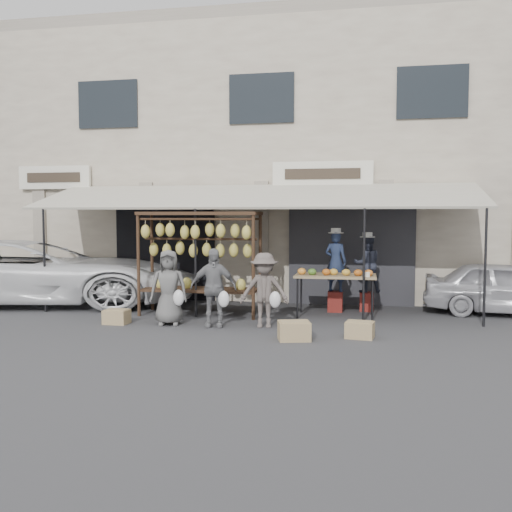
{
  "coord_description": "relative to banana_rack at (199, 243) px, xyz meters",
  "views": [
    {
      "loc": [
        2.47,
        -10.41,
        2.16
      ],
      "look_at": [
        0.25,
        1.4,
        1.3
      ],
      "focal_mm": 40.0,
      "sensor_mm": 36.0,
      "label": 1
    }
  ],
  "objects": [
    {
      "name": "stool_left",
      "position": [
        2.87,
        1.0,
        -1.34
      ],
      "size": [
        0.38,
        0.38,
        0.46
      ],
      "primitive_type": "cube",
      "rotation": [
        0.0,
        0.0,
        0.19
      ],
      "color": "maroon",
      "rests_on": "ground_plane"
    },
    {
      "name": "vendor_left",
      "position": [
        2.87,
        1.0,
        -0.44
      ],
      "size": [
        0.55,
        0.43,
        1.34
      ],
      "primitive_type": "imported",
      "rotation": [
        0.0,
        0.0,
        2.89
      ],
      "color": "#212D4C",
      "rests_on": "stool_left"
    },
    {
      "name": "vendor_right",
      "position": [
        3.56,
        1.2,
        -0.5
      ],
      "size": [
        0.71,
        0.61,
        1.28
      ],
      "primitive_type": "imported",
      "rotation": [
        0.0,
        0.0,
        3.36
      ],
      "color": "#252836",
      "rests_on": "stool_right"
    },
    {
      "name": "crate_near_b",
      "position": [
        3.42,
        -1.72,
        -1.42
      ],
      "size": [
        0.53,
        0.43,
        0.29
      ],
      "primitive_type": "cube",
      "rotation": [
        0.0,
        0.0,
        -0.16
      ],
      "color": "tan",
      "rests_on": "ground_plane"
    },
    {
      "name": "awning",
      "position": [
        0.99,
        0.9,
        1.0
      ],
      "size": [
        10.0,
        2.35,
        2.92
      ],
      "color": "#B7B09E",
      "rests_on": "ground_plane"
    },
    {
      "name": "banana_rack",
      "position": [
        0.0,
        0.0,
        0.0
      ],
      "size": [
        2.6,
        0.9,
        2.24
      ],
      "color": "black",
      "rests_on": "ground_plane"
    },
    {
      "name": "customer_mid",
      "position": [
        0.62,
        -1.17,
        -0.81
      ],
      "size": [
        0.94,
        0.52,
        1.53
      ],
      "primitive_type": "imported",
      "rotation": [
        0.0,
        0.0,
        0.17
      ],
      "color": "gray",
      "rests_on": "ground_plane"
    },
    {
      "name": "van",
      "position": [
        -4.58,
        0.69,
        -0.4
      ],
      "size": [
        6.02,
        3.62,
        2.35
      ],
      "primitive_type": "imported",
      "rotation": [
        0.0,
        0.0,
        1.76
      ],
      "color": "white",
      "rests_on": "ground_plane"
    },
    {
      "name": "crate_near_a",
      "position": [
        2.31,
        -2.1,
        -1.41
      ],
      "size": [
        0.63,
        0.53,
        0.32
      ],
      "primitive_type": "cube",
      "rotation": [
        0.0,
        0.0,
        0.26
      ],
      "color": "tan",
      "rests_on": "ground_plane"
    },
    {
      "name": "ground_plane",
      "position": [
        0.98,
        -1.38,
        -1.57
      ],
      "size": [
        90.0,
        90.0,
        0.0
      ],
      "primitive_type": "plane",
      "color": "#2D2D30"
    },
    {
      "name": "stool_right",
      "position": [
        3.56,
        1.2,
        -1.35
      ],
      "size": [
        0.31,
        0.31,
        0.43
      ],
      "primitive_type": "cube",
      "rotation": [
        0.0,
        0.0,
        0.01
      ],
      "color": "maroon",
      "rests_on": "ground_plane"
    },
    {
      "name": "crate_far",
      "position": [
        -1.35,
        -1.26,
        -1.43
      ],
      "size": [
        0.48,
        0.38,
        0.28
      ],
      "primitive_type": "cube",
      "rotation": [
        0.0,
        0.0,
        -0.04
      ],
      "color": "tan",
      "rests_on": "ground_plane"
    },
    {
      "name": "shophouse",
      "position": [
        0.98,
        5.12,
        2.08
      ],
      "size": [
        24.0,
        6.15,
        7.3
      ],
      "color": "beige",
      "rests_on": "ground_plane"
    },
    {
      "name": "customer_right",
      "position": [
        1.6,
        -1.06,
        -0.85
      ],
      "size": [
        0.99,
        0.65,
        1.44
      ],
      "primitive_type": "imported",
      "rotation": [
        0.0,
        0.0,
        0.13
      ],
      "color": "#5A514C",
      "rests_on": "ground_plane"
    },
    {
      "name": "sedan",
      "position": [
        6.53,
        1.28,
        -0.98
      ],
      "size": [
        3.59,
        1.8,
        1.17
      ],
      "primitive_type": "imported",
      "rotation": [
        0.0,
        0.0,
        1.45
      ],
      "color": "#B1B1B6",
      "rests_on": "ground_plane"
    },
    {
      "name": "produce_table",
      "position": [
        2.89,
        0.33,
        -0.69
      ],
      "size": [
        1.7,
        0.9,
        1.04
      ],
      "color": "#9F855F",
      "rests_on": "ground_plane"
    },
    {
      "name": "customer_left",
      "position": [
        -0.29,
        -1.16,
        -0.83
      ],
      "size": [
        0.81,
        0.62,
        1.48
      ],
      "primitive_type": "imported",
      "rotation": [
        0.0,
        0.0,
        0.22
      ],
      "color": "#5B5B59",
      "rests_on": "ground_plane"
    }
  ]
}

